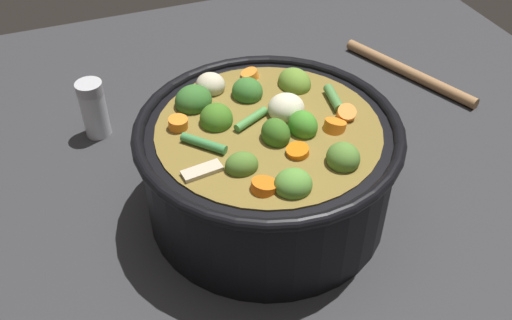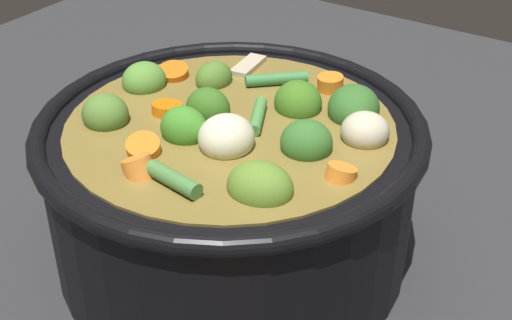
% 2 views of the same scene
% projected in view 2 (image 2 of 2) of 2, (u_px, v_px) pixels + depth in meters
% --- Properties ---
extents(ground_plane, '(1.10, 1.10, 0.00)m').
position_uv_depth(ground_plane, '(233.00, 250.00, 0.58)').
color(ground_plane, '#2D2D30').
extents(cooking_pot, '(0.29, 0.29, 0.14)m').
position_uv_depth(cooking_pot, '(232.00, 183.00, 0.54)').
color(cooking_pot, black).
rests_on(cooking_pot, ground_plane).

